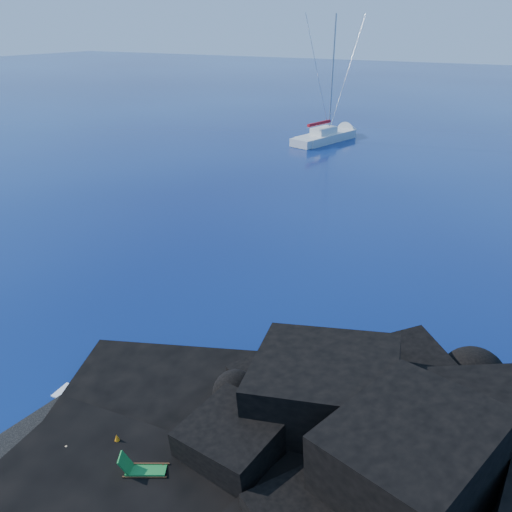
{
  "coord_description": "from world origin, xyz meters",
  "views": [
    {
      "loc": [
        14.6,
        -7.55,
        13.63
      ],
      "look_at": [
        2.65,
        14.17,
        2.0
      ],
      "focal_mm": 35.0,
      "sensor_mm": 36.0,
      "label": 1
    }
  ],
  "objects": [
    {
      "name": "surf_foam",
      "position": [
        5.0,
        5.0,
        0.0
      ],
      "size": [
        10.0,
        8.0,
        0.06
      ],
      "primitive_type": null,
      "color": "white",
      "rests_on": "ground"
    },
    {
      "name": "sunbather",
      "position": [
        2.46,
        0.32,
        0.53
      ],
      "size": [
        1.83,
        0.48,
        0.24
      ],
      "primitive_type": null,
      "rotation": [
        0.0,
        0.0,
        0.02
      ],
      "color": "#E3B277",
      "rests_on": "towel"
    },
    {
      "name": "deck_chair",
      "position": [
        5.97,
        0.84,
        0.85
      ],
      "size": [
        1.58,
        1.25,
        1.0
      ],
      "primitive_type": null,
      "rotation": [
        0.0,
        0.0,
        0.5
      ],
      "color": "#19702E",
      "rests_on": "beach"
    },
    {
      "name": "beach",
      "position": [
        4.5,
        0.5,
        0.0
      ],
      "size": [
        9.08,
        6.86,
        0.7
      ],
      "primitive_type": "cube",
      "rotation": [
        0.0,
        0.0,
        -0.1
      ],
      "color": "black",
      "rests_on": "ground"
    },
    {
      "name": "towel",
      "position": [
        2.46,
        0.32,
        0.38
      ],
      "size": [
        2.11,
        1.03,
        0.05
      ],
      "primitive_type": "cube",
      "rotation": [
        0.0,
        0.0,
        0.02
      ],
      "color": "beige",
      "rests_on": "beach"
    },
    {
      "name": "sailboat",
      "position": [
        -8.18,
        52.2,
        0.0
      ],
      "size": [
        6.42,
        14.32,
        14.72
      ],
      "primitive_type": null,
      "rotation": [
        0.0,
        0.0,
        -0.26
      ],
      "color": "silver",
      "rests_on": "ground"
    },
    {
      "name": "marker_cone",
      "position": [
        4.25,
        1.37,
        0.62
      ],
      "size": [
        0.42,
        0.42,
        0.54
      ],
      "primitive_type": "cone",
      "rotation": [
        0.0,
        0.0,
        0.23
      ],
      "color": "orange",
      "rests_on": "beach"
    },
    {
      "name": "ground",
      "position": [
        0.0,
        0.0,
        0.0
      ],
      "size": [
        400.0,
        400.0,
        0.0
      ],
      "primitive_type": "plane",
      "color": "#030538",
      "rests_on": "ground"
    }
  ]
}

